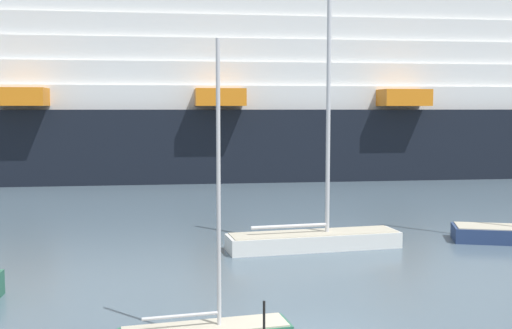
{
  "coord_description": "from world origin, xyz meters",
  "views": [
    {
      "loc": [
        -3.81,
        -15.46,
        5.98
      ],
      "look_at": [
        0.0,
        12.0,
        3.5
      ],
      "focal_mm": 44.05,
      "sensor_mm": 36.0,
      "label": 1
    }
  ],
  "objects": [
    {
      "name": "sailboat_3",
      "position": [
        2.28,
        10.33,
        0.63
      ],
      "size": [
        7.58,
        2.4,
        12.88
      ],
      "rotation": [
        0.0,
        0.0,
        0.1
      ],
      "color": "white",
      "rests_on": "ground_plane"
    },
    {
      "name": "cruise_ship",
      "position": [
        -0.03,
        41.44,
        6.71
      ],
      "size": [
        106.96,
        17.15,
        20.84
      ],
      "rotation": [
        0.0,
        0.0,
        0.0
      ],
      "color": "black",
      "rests_on": "ground_plane"
    }
  ]
}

